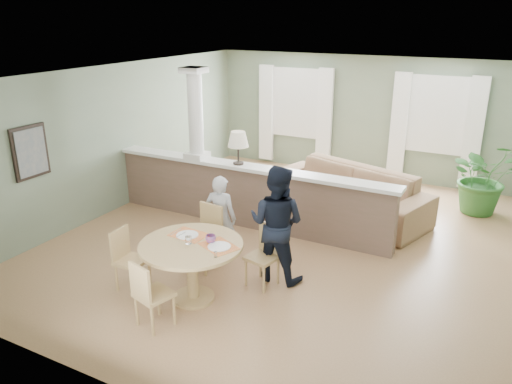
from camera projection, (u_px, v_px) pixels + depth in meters
The scene contains 12 objects.
ground at pixel (288, 239), 8.32m from camera, with size 8.00×8.00×0.00m, color tan.
room_shell at pixel (304, 125), 8.24m from camera, with size 7.02×8.02×2.71m.
pony_wall at pixel (242, 187), 8.68m from camera, with size 5.32×0.38×2.70m.
sofa at pixel (345, 192), 9.18m from camera, with size 3.05×1.19×0.89m, color #936D50.
houseplant at pixel (483, 177), 9.23m from camera, with size 1.25×1.08×1.39m, color #2C6227.
dining_table at pixel (192, 255), 6.38m from camera, with size 1.33×1.33×0.91m.
chair_far_boy at pixel (207, 234), 7.28m from camera, with size 0.48×0.48×0.95m.
chair_far_man at pixel (265, 252), 6.83m from camera, with size 0.46×0.46×0.86m.
chair_near at pixel (149, 292), 5.84m from camera, with size 0.48×0.48×0.87m.
chair_side at pixel (127, 256), 6.72m from camera, with size 0.41×0.41×0.85m.
child_person at pixel (221, 218), 7.46m from camera, with size 0.49×0.32×1.33m, color #A8A8AD.
man_person at pixel (277, 224), 6.85m from camera, with size 0.81×0.63×1.66m, color black.
Camera 1 is at (3.03, -6.95, 3.57)m, focal length 35.00 mm.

